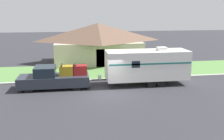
% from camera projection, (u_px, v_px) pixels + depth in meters
% --- Properties ---
extents(ground_plane, '(120.00, 120.00, 0.00)m').
position_uv_depth(ground_plane, '(109.00, 93.00, 19.73)').
color(ground_plane, '#2D2D33').
extents(curb_strip, '(80.00, 0.30, 0.14)m').
position_uv_depth(curb_strip, '(103.00, 80.00, 23.32)').
color(curb_strip, '#ADADA8').
rests_on(curb_strip, ground_plane).
extents(lawn_strip, '(80.00, 7.00, 0.03)m').
position_uv_depth(lawn_strip, '(99.00, 71.00, 26.84)').
color(lawn_strip, '#568442').
rests_on(lawn_strip, ground_plane).
extents(house_across_street, '(11.26, 6.88, 4.87)m').
position_uv_depth(house_across_street, '(98.00, 42.00, 31.15)').
color(house_across_street, beige).
rests_on(house_across_street, ground_plane).
extents(pickup_truck, '(5.86, 2.10, 2.02)m').
position_uv_depth(pickup_truck, '(55.00, 78.00, 20.76)').
color(pickup_truck, black).
rests_on(pickup_truck, ground_plane).
extents(travel_trailer, '(8.43, 2.36, 3.29)m').
position_uv_depth(travel_trailer, '(147.00, 65.00, 21.72)').
color(travel_trailer, black).
rests_on(travel_trailer, ground_plane).
extents(mailbox, '(0.48, 0.20, 1.26)m').
position_uv_depth(mailbox, '(80.00, 68.00, 23.87)').
color(mailbox, brown).
rests_on(mailbox, ground_plane).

